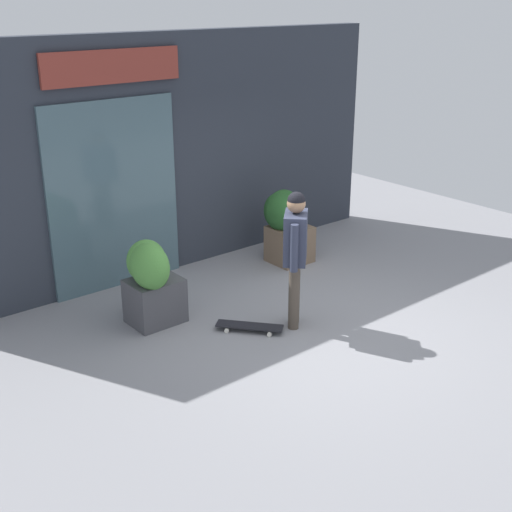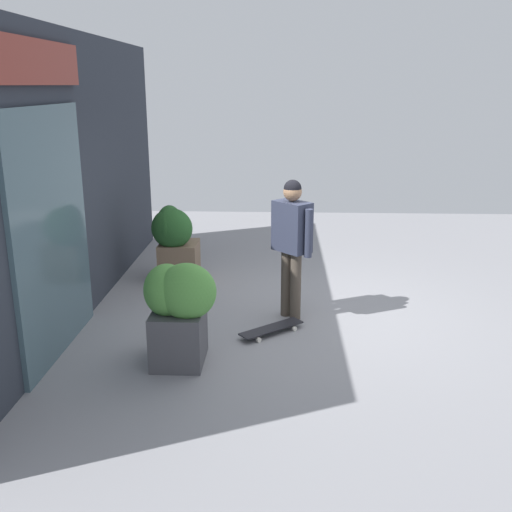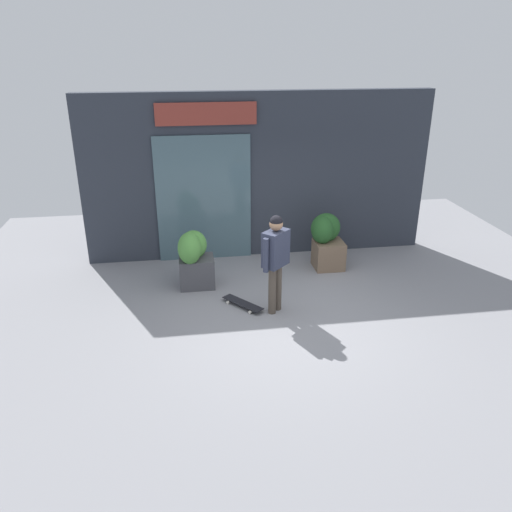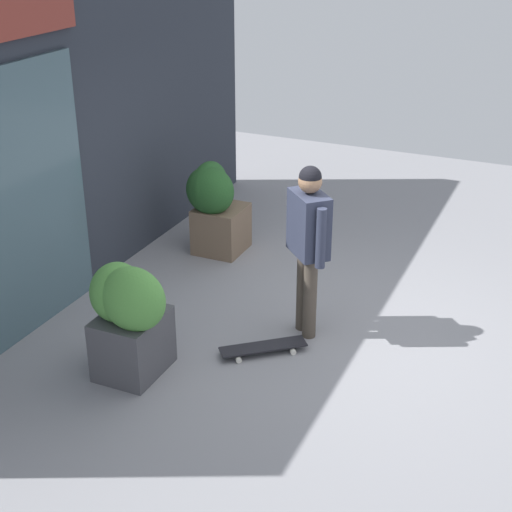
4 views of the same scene
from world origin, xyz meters
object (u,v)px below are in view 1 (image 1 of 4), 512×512
skateboarder (295,246)px  skateboard (249,326)px  planter_box_left (285,224)px  planter_box_right (151,279)px

skateboarder → skateboard: 1.13m
planter_box_left → planter_box_right: size_ratio=1.02×
skateboarder → skateboard: skateboarder is taller
skateboard → planter_box_right: size_ratio=0.68×
planter_box_left → planter_box_right: 2.66m
skateboard → planter_box_right: (-0.78, 0.92, 0.52)m
skateboard → planter_box_left: bearing=-91.7°
planter_box_right → planter_box_left: bearing=11.0°
skateboard → planter_box_left: (1.84, 1.43, 0.54)m
planter_box_right → skateboard: bearing=-49.8°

